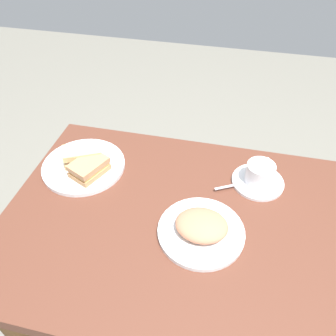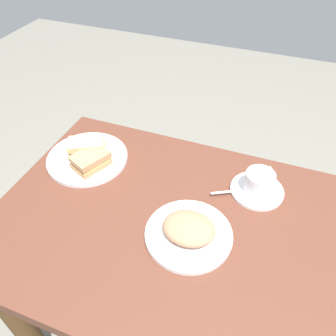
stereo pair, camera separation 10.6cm
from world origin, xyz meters
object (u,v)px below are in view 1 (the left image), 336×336
sandwich_plate (83,166)px  coffee_cup (259,172)px  sandwich_back (89,167)px  coffee_saucer (257,182)px  side_plate (200,232)px  sandwich_front (82,155)px  spoon (234,185)px  dining_table (210,253)px

sandwich_plate → coffee_cup: size_ratio=2.38×
sandwich_back → coffee_saucer: 0.53m
coffee_saucer → side_plate: side_plate is taller
sandwich_plate → coffee_cup: (-0.56, -0.06, 0.04)m
sandwich_front → side_plate: sandwich_front is taller
side_plate → coffee_saucer: bearing=-122.0°
sandwich_front → coffee_cup: 0.57m
sandwich_plate → sandwich_front: bearing=-70.8°
coffee_cup → side_plate: (0.14, 0.23, -0.04)m
side_plate → sandwich_back: bearing=-20.6°
sandwich_front → spoon: size_ratio=1.48×
sandwich_plate → spoon: spoon is taller
dining_table → coffee_saucer: (-0.11, -0.20, 0.14)m
sandwich_back → coffee_cup: 0.53m
dining_table → sandwich_front: sandwich_front is taller
dining_table → sandwich_back: bearing=-15.3°
sandwich_front → side_plate: size_ratio=0.58×
sandwich_back → side_plate: bearing=159.4°
coffee_saucer → dining_table: bearing=61.5°
side_plate → sandwich_plate: bearing=-23.0°
coffee_cup → side_plate: 0.28m
dining_table → spoon: bearing=-103.8°
sandwich_plate → side_plate: size_ratio=1.14×
dining_table → side_plate: 0.15m
sandwich_front → sandwich_back: sandwich_front is taller
spoon → side_plate: (0.08, 0.19, -0.01)m
spoon → side_plate: bearing=68.8°
coffee_cup → spoon: (0.07, 0.04, -0.03)m
spoon → side_plate: spoon is taller
coffee_cup → side_plate: size_ratio=0.48×
sandwich_plate → side_plate: 0.45m
side_plate → sandwich_front: bearing=-24.3°
side_plate → spoon: bearing=-111.2°
sandwich_plate → sandwich_back: size_ratio=1.99×
side_plate → dining_table: bearing=-139.9°
sandwich_front → spoon: (-0.50, -0.00, -0.03)m
sandwich_plate → side_plate: bearing=157.0°
dining_table → coffee_saucer: size_ratio=7.53×
sandwich_back → spoon: size_ratio=1.47×
sandwich_plate → sandwich_back: 0.06m
sandwich_plate → coffee_saucer: sandwich_plate is taller
sandwich_front → spoon: 0.50m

